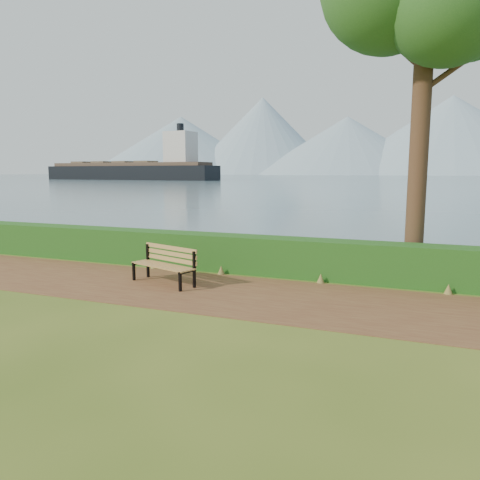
% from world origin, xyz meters
% --- Properties ---
extents(ground, '(140.00, 140.00, 0.00)m').
position_xyz_m(ground, '(0.00, 0.00, 0.00)').
color(ground, '#405919').
rests_on(ground, ground).
extents(path, '(40.00, 3.40, 0.01)m').
position_xyz_m(path, '(0.00, 0.30, 0.01)').
color(path, brown).
rests_on(path, ground).
extents(hedge, '(32.00, 0.85, 1.00)m').
position_xyz_m(hedge, '(0.00, 2.60, 0.50)').
color(hedge, '#1C4513').
rests_on(hedge, ground).
extents(water, '(700.00, 510.00, 0.00)m').
position_xyz_m(water, '(0.00, 260.00, 0.01)').
color(water, slate).
rests_on(water, ground).
extents(mountains, '(585.00, 190.00, 70.00)m').
position_xyz_m(mountains, '(-9.17, 406.05, 27.70)').
color(mountains, '#7992A2').
rests_on(mountains, ground).
extents(bench, '(1.92, 1.10, 0.93)m').
position_xyz_m(bench, '(-1.95, 0.61, 0.53)').
color(bench, black).
rests_on(bench, ground).
extents(cargo_ship, '(62.57, 14.12, 18.83)m').
position_xyz_m(cargo_ship, '(-83.98, 120.04, 2.81)').
color(cargo_ship, black).
rests_on(cargo_ship, ground).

